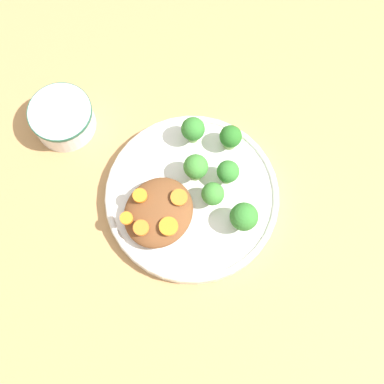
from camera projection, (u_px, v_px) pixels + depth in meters
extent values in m
plane|color=tan|center=(192.00, 199.00, 0.81)|extent=(4.00, 4.00, 0.00)
cylinder|color=silver|center=(192.00, 197.00, 0.80)|extent=(0.26, 0.26, 0.02)
torus|color=silver|center=(192.00, 195.00, 0.79)|extent=(0.26, 0.26, 0.01)
cylinder|color=silver|center=(63.00, 118.00, 0.82)|extent=(0.09, 0.09, 0.05)
cylinder|color=#235B47|center=(60.00, 112.00, 0.80)|extent=(0.10, 0.10, 0.01)
cylinder|color=white|center=(61.00, 114.00, 0.81)|extent=(0.08, 0.08, 0.01)
ellipsoid|color=brown|center=(158.00, 212.00, 0.76)|extent=(0.11, 0.10, 0.03)
cylinder|color=#759E51|center=(227.00, 176.00, 0.79)|extent=(0.02, 0.02, 0.02)
sphere|color=#337A2D|center=(228.00, 171.00, 0.77)|extent=(0.03, 0.03, 0.03)
cylinder|color=#759E51|center=(212.00, 198.00, 0.78)|extent=(0.02, 0.02, 0.02)
sphere|color=#3D8433|center=(213.00, 194.00, 0.76)|extent=(0.03, 0.03, 0.03)
cylinder|color=#759E51|center=(196.00, 172.00, 0.79)|extent=(0.02, 0.02, 0.02)
sphere|color=#3D8433|center=(196.00, 167.00, 0.77)|extent=(0.04, 0.04, 0.04)
cylinder|color=#759E51|center=(244.00, 219.00, 0.77)|extent=(0.02, 0.02, 0.02)
sphere|color=#337A2D|center=(245.00, 215.00, 0.75)|extent=(0.04, 0.04, 0.04)
cylinder|color=#759E51|center=(230.00, 142.00, 0.80)|extent=(0.02, 0.02, 0.02)
sphere|color=#286B23|center=(231.00, 136.00, 0.79)|extent=(0.03, 0.03, 0.03)
cylinder|color=#759E51|center=(193.00, 135.00, 0.81)|extent=(0.02, 0.02, 0.02)
sphere|color=#337A2D|center=(193.00, 129.00, 0.78)|extent=(0.04, 0.04, 0.04)
cylinder|color=orange|center=(141.00, 228.00, 0.74)|extent=(0.02, 0.02, 0.01)
cylinder|color=orange|center=(126.00, 218.00, 0.74)|extent=(0.02, 0.02, 0.01)
cylinder|color=orange|center=(168.00, 226.00, 0.74)|extent=(0.03, 0.03, 0.00)
cylinder|color=orange|center=(140.00, 196.00, 0.75)|extent=(0.02, 0.02, 0.01)
cylinder|color=orange|center=(179.00, 197.00, 0.75)|extent=(0.02, 0.02, 0.00)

